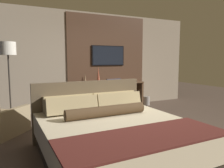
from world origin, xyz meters
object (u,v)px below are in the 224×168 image
Objects in this scene: vase_tall at (98,75)px; vase_short at (85,79)px; desk at (111,90)px; bed at (113,135)px; floor_lamp at (8,55)px; waste_bin at (146,101)px; desk_chair at (116,92)px; tv at (108,56)px.

vase_tall is 1.72× the size of vase_short.
bed is at bearing -115.63° from desk.
waste_bin is (3.93, 0.41, -1.40)m from floor_lamp.
vase_tall is (2.32, 0.50, -0.53)m from floor_lamp.
vase_tall is 1.71× the size of waste_bin.
desk reaches higher than waste_bin.
vase_short is at bearing 133.39° from desk_chair.
desk_chair reaches higher than desk.
waste_bin is at bearing 8.29° from desk_chair.
vase_short is at bearing 166.22° from vase_tall.
desk_chair is 1.40m from waste_bin.
desk_chair is at bearing -163.63° from waste_bin.
desk is 1.05m from tv.
waste_bin is at bearing -7.57° from desk.
tv is 3.80× the size of vase_short.
desk is 2.19× the size of desk_chair.
bed is 3.87m from waste_bin.
tv is 2.21× the size of vase_tall.
bed reaches higher than desk_chair.
floor_lamp reaches higher than desk_chair.
desk is at bearing 71.48° from desk_chair.
vase_tall reaches higher than vase_short.
vase_tall is 0.40m from vase_short.
floor_lamp is at bearing -168.43° from desk.
waste_bin is at bearing -16.09° from tv.
bed is 1.12× the size of desk.
tv reaches higher than floor_lamp.
floor_lamp is (-2.75, -0.75, -0.02)m from tv.
floor_lamp is at bearing -163.22° from vase_short.
tv is 3.77× the size of waste_bin.
tv is 1.05m from vase_short.
desk is at bearing -1.79° from vase_short.
vase_short reaches higher than waste_bin.
floor_lamp is 3.82× the size of vase_tall.
vase_tall is (-0.43, -0.25, -0.56)m from tv.
bed is 3.14m from vase_short.
desk_chair is 3.31× the size of vase_short.
desk_chair is 3.28× the size of waste_bin.
tv is at bearing 74.12° from desk_chair.
bed reaches higher than waste_bin.
vase_tall is at bearing 70.99° from bed.
vase_short is (-0.80, -0.16, -0.66)m from tv.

